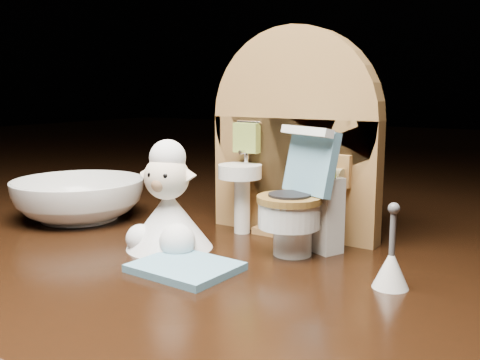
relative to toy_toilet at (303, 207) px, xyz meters
The scene contains 6 objects.
backdrop_panel 0.06m from the toy_toilet, 127.04° to the left, with size 0.13×0.05×0.15m.
toy_toilet is the anchor object (origin of this frame).
bath_mat 0.09m from the toy_toilet, 120.18° to the right, with size 0.06×0.05×0.00m, color #629BB6.
toilet_brush 0.08m from the toy_toilet, 23.78° to the right, with size 0.02×0.02×0.05m.
plush_lamb 0.09m from the toy_toilet, 152.89° to the right, with size 0.06×0.06×0.08m.
ceramic_bowl 0.20m from the toy_toilet, behind, with size 0.11×0.11×0.03m, color white.
Camera 1 is at (0.18, -0.28, 0.11)m, focal length 40.00 mm.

